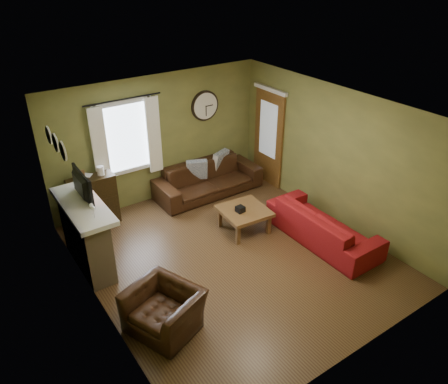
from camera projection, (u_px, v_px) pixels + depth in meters
floor at (232, 256)px, 7.56m from camera, size 4.60×5.20×0.00m
ceiling at (234, 111)px, 6.30m from camera, size 4.60×5.20×0.00m
wall_left at (92, 237)px, 5.80m from camera, size 0.00×5.20×2.60m
wall_right at (334, 156)px, 8.07m from camera, size 0.00×5.20×2.60m
wall_back at (159, 139)px, 8.81m from camera, size 4.60×0.00×2.60m
wall_front at (363, 279)px, 5.06m from camera, size 4.60×0.00×2.60m
fireplace at (86, 237)px, 7.09m from camera, size 0.40×1.40×1.10m
firebox at (100, 246)px, 7.31m from camera, size 0.04×0.60×0.55m
mantel at (83, 206)px, 6.82m from camera, size 0.58×1.60×0.08m
tv at (78, 190)px, 6.83m from camera, size 0.08×0.60×0.35m
tv_screen at (83, 185)px, 6.84m from camera, size 0.02×0.62×0.36m
medallion_left at (63, 151)px, 5.92m from camera, size 0.28×0.28×0.03m
medallion_mid at (56, 143)px, 6.18m from camera, size 0.28×0.28×0.03m
medallion_right at (49, 135)px, 6.43m from camera, size 0.28×0.28×0.03m
window_pane at (125, 137)px, 8.35m from camera, size 1.00×0.02×1.30m
curtain_rod at (123, 99)px, 7.90m from camera, size 0.03×0.03×1.50m
curtain_left at (100, 148)px, 8.03m from camera, size 0.28×0.04×1.55m
curtain_right at (154, 135)px, 8.57m from camera, size 0.28×0.04×1.55m
wall_clock at (205, 106)px, 9.07m from camera, size 0.64×0.06×0.64m
door at (269, 138)px, 9.51m from camera, size 0.05×0.90×2.10m
bookshelf at (94, 201)px, 8.20m from camera, size 0.84×0.36×1.00m
book at (84, 180)px, 7.98m from camera, size 0.26×0.26×0.02m
sofa_brown at (208, 179)px, 9.36m from camera, size 2.30×0.90×0.67m
pillow_left at (197, 170)px, 9.28m from camera, size 0.46×0.29×0.44m
pillow_right at (220, 161)px, 9.67m from camera, size 0.46×0.29×0.45m
sofa_red at (323, 225)px, 7.83m from camera, size 0.86×2.19×0.64m
armchair at (164, 310)px, 6.00m from camera, size 1.13×1.20×0.62m
coffee_table at (244, 220)px, 8.16m from camera, size 0.90×0.90×0.45m
tissue_box at (240, 214)px, 8.01m from camera, size 0.15×0.15×0.11m
wine_glass_a at (94, 212)px, 6.40m from camera, size 0.06×0.06×0.18m
wine_glass_b at (92, 209)px, 6.46m from camera, size 0.07×0.07×0.19m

